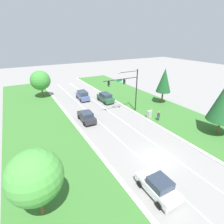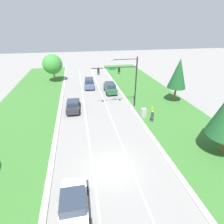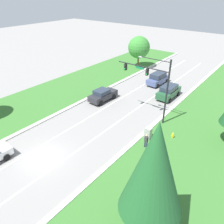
{
  "view_description": "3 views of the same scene",
  "coord_description": "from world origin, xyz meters",
  "px_view_note": "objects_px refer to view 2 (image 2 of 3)",
  "views": [
    {
      "loc": [
        -12.82,
        -11.81,
        13.22
      ],
      "look_at": [
        -0.08,
        10.64,
        1.94
      ],
      "focal_mm": 28.0,
      "sensor_mm": 36.0,
      "label": 1
    },
    {
      "loc": [
        -2.42,
        -12.07,
        12.08
      ],
      "look_at": [
        1.56,
        7.85,
        1.87
      ],
      "focal_mm": 28.0,
      "sensor_mm": 36.0,
      "label": 2
    },
    {
      "loc": [
        15.28,
        -8.76,
        14.43
      ],
      "look_at": [
        1.26,
        9.25,
        1.44
      ],
      "focal_mm": 35.0,
      "sensor_mm": 36.0,
      "label": 3
    }
  ],
  "objects_px": {
    "charcoal_sedan": "(73,105)",
    "conifer_near_right_tree": "(178,74)",
    "forest_suv": "(110,88)",
    "white_sedan": "(74,204)",
    "pedestrian": "(152,116)",
    "utility_cabinet": "(144,113)",
    "oak_near_left_tree": "(52,64)",
    "traffic_signal_mast": "(124,76)",
    "fire_hydrant": "(152,109)",
    "slate_blue_suv": "(89,83)"
  },
  "relations": [
    {
      "from": "utility_cabinet",
      "to": "slate_blue_suv",
      "type": "bearing_deg",
      "value": 113.85
    },
    {
      "from": "charcoal_sedan",
      "to": "fire_hydrant",
      "type": "distance_m",
      "value": 12.31
    },
    {
      "from": "traffic_signal_mast",
      "to": "oak_near_left_tree",
      "type": "xyz_separation_m",
      "value": [
        -12.14,
        16.75,
        -1.17
      ]
    },
    {
      "from": "charcoal_sedan",
      "to": "slate_blue_suv",
      "type": "relative_size",
      "value": 0.96
    },
    {
      "from": "charcoal_sedan",
      "to": "conifer_near_right_tree",
      "type": "xyz_separation_m",
      "value": [
        17.18,
        0.21,
        4.04
      ]
    },
    {
      "from": "white_sedan",
      "to": "forest_suv",
      "type": "bearing_deg",
      "value": 73.98
    },
    {
      "from": "traffic_signal_mast",
      "to": "utility_cabinet",
      "type": "distance_m",
      "value": 6.3
    },
    {
      "from": "utility_cabinet",
      "to": "pedestrian",
      "type": "bearing_deg",
      "value": -67.28
    },
    {
      "from": "traffic_signal_mast",
      "to": "pedestrian",
      "type": "distance_m",
      "value": 7.42
    },
    {
      "from": "white_sedan",
      "to": "conifer_near_right_tree",
      "type": "bearing_deg",
      "value": 45.53
    },
    {
      "from": "utility_cabinet",
      "to": "oak_near_left_tree",
      "type": "xyz_separation_m",
      "value": [
        -14.16,
        20.62,
        3.38
      ]
    },
    {
      "from": "traffic_signal_mast",
      "to": "fire_hydrant",
      "type": "distance_m",
      "value": 6.75
    },
    {
      "from": "forest_suv",
      "to": "conifer_near_right_tree",
      "type": "distance_m",
      "value": 12.67
    },
    {
      "from": "slate_blue_suv",
      "to": "oak_near_left_tree",
      "type": "distance_m",
      "value": 10.02
    },
    {
      "from": "conifer_near_right_tree",
      "to": "traffic_signal_mast",
      "type": "bearing_deg",
      "value": -176.8
    },
    {
      "from": "white_sedan",
      "to": "oak_near_left_tree",
      "type": "distance_m",
      "value": 33.73
    },
    {
      "from": "conifer_near_right_tree",
      "to": "fire_hydrant",
      "type": "bearing_deg",
      "value": -152.84
    },
    {
      "from": "charcoal_sedan",
      "to": "fire_hydrant",
      "type": "height_order",
      "value": "charcoal_sedan"
    },
    {
      "from": "forest_suv",
      "to": "pedestrian",
      "type": "relative_size",
      "value": 2.81
    },
    {
      "from": "charcoal_sedan",
      "to": "utility_cabinet",
      "type": "bearing_deg",
      "value": -20.36
    },
    {
      "from": "pedestrian",
      "to": "fire_hydrant",
      "type": "xyz_separation_m",
      "value": [
        1.47,
        3.32,
        -0.59
      ]
    },
    {
      "from": "slate_blue_suv",
      "to": "traffic_signal_mast",
      "type": "bearing_deg",
      "value": -64.32
    },
    {
      "from": "forest_suv",
      "to": "conifer_near_right_tree",
      "type": "bearing_deg",
      "value": -33.26
    },
    {
      "from": "traffic_signal_mast",
      "to": "fire_hydrant",
      "type": "relative_size",
      "value": 11.31
    },
    {
      "from": "fire_hydrant",
      "to": "oak_near_left_tree",
      "type": "xyz_separation_m",
      "value": [
        -16.29,
        18.86,
        3.73
      ]
    },
    {
      "from": "utility_cabinet",
      "to": "pedestrian",
      "type": "distance_m",
      "value": 1.71
    },
    {
      "from": "white_sedan",
      "to": "utility_cabinet",
      "type": "distance_m",
      "value": 16.1
    },
    {
      "from": "pedestrian",
      "to": "oak_near_left_tree",
      "type": "relative_size",
      "value": 0.27
    },
    {
      "from": "pedestrian",
      "to": "traffic_signal_mast",
      "type": "bearing_deg",
      "value": -47.85
    },
    {
      "from": "forest_suv",
      "to": "oak_near_left_tree",
      "type": "height_order",
      "value": "oak_near_left_tree"
    },
    {
      "from": "slate_blue_suv",
      "to": "utility_cabinet",
      "type": "distance_m",
      "value": 16.24
    },
    {
      "from": "charcoal_sedan",
      "to": "slate_blue_suv",
      "type": "distance_m",
      "value": 11.19
    },
    {
      "from": "traffic_signal_mast",
      "to": "fire_hydrant",
      "type": "xyz_separation_m",
      "value": [
        4.15,
        -2.11,
        -4.89
      ]
    },
    {
      "from": "forest_suv",
      "to": "white_sedan",
      "type": "relative_size",
      "value": 1.12
    },
    {
      "from": "forest_suv",
      "to": "conifer_near_right_tree",
      "type": "relative_size",
      "value": 0.65
    },
    {
      "from": "white_sedan",
      "to": "pedestrian",
      "type": "distance_m",
      "value": 15.34
    },
    {
      "from": "slate_blue_suv",
      "to": "pedestrian",
      "type": "distance_m",
      "value": 17.92
    },
    {
      "from": "charcoal_sedan",
      "to": "utility_cabinet",
      "type": "xyz_separation_m",
      "value": [
        9.94,
        -4.18,
        -0.2
      ]
    },
    {
      "from": "forest_suv",
      "to": "utility_cabinet",
      "type": "bearing_deg",
      "value": -75.52
    },
    {
      "from": "white_sedan",
      "to": "conifer_near_right_tree",
      "type": "height_order",
      "value": "conifer_near_right_tree"
    },
    {
      "from": "oak_near_left_tree",
      "to": "forest_suv",
      "type": "bearing_deg",
      "value": -40.15
    },
    {
      "from": "white_sedan",
      "to": "fire_hydrant",
      "type": "height_order",
      "value": "white_sedan"
    },
    {
      "from": "slate_blue_suv",
      "to": "oak_near_left_tree",
      "type": "xyz_separation_m",
      "value": [
        -7.6,
        5.77,
        3.06
      ]
    },
    {
      "from": "utility_cabinet",
      "to": "oak_near_left_tree",
      "type": "height_order",
      "value": "oak_near_left_tree"
    },
    {
      "from": "forest_suv",
      "to": "white_sedan",
      "type": "distance_m",
      "value": 24.76
    },
    {
      "from": "utility_cabinet",
      "to": "conifer_near_right_tree",
      "type": "height_order",
      "value": "conifer_near_right_tree"
    },
    {
      "from": "charcoal_sedan",
      "to": "pedestrian",
      "type": "relative_size",
      "value": 2.75
    },
    {
      "from": "forest_suv",
      "to": "white_sedan",
      "type": "bearing_deg",
      "value": -106.42
    },
    {
      "from": "conifer_near_right_tree",
      "to": "forest_suv",
      "type": "bearing_deg",
      "value": 146.5
    },
    {
      "from": "slate_blue_suv",
      "to": "conifer_near_right_tree",
      "type": "bearing_deg",
      "value": -33.94
    }
  ]
}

